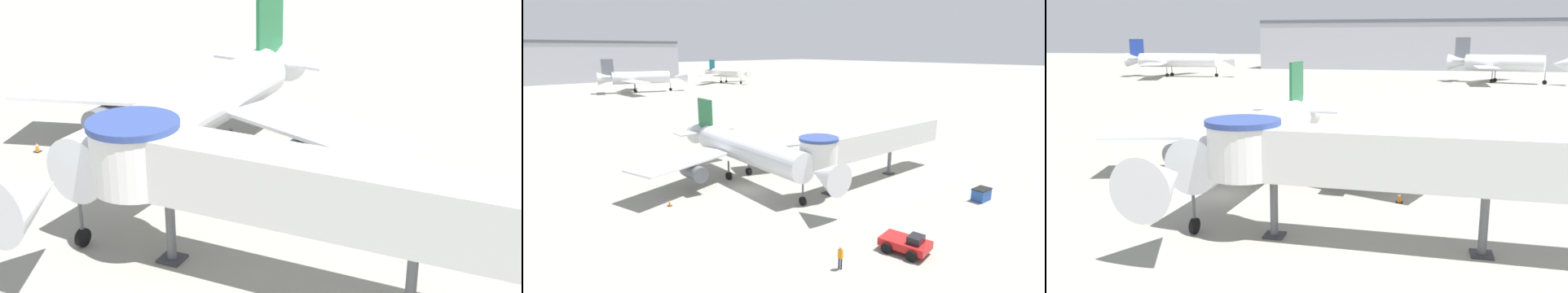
% 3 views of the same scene
% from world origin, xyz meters
% --- Properties ---
extents(ground_plane, '(800.00, 800.00, 0.00)m').
position_xyz_m(ground_plane, '(0.00, 0.00, 0.00)').
color(ground_plane, gray).
extents(main_airplane, '(27.09, 27.40, 8.77)m').
position_xyz_m(main_airplane, '(1.86, 2.85, 3.73)').
color(main_airplane, silver).
rests_on(main_airplane, ground_plane).
extents(jet_bridge, '(22.94, 4.10, 6.45)m').
position_xyz_m(jet_bridge, '(11.98, -6.79, 4.76)').
color(jet_bridge, silver).
rests_on(jet_bridge, ground_plane).
extents(traffic_cone_starboard_wing, '(0.47, 0.47, 0.77)m').
position_xyz_m(traffic_cone_starboard_wing, '(12.21, 0.90, 0.37)').
color(traffic_cone_starboard_wing, black).
rests_on(traffic_cone_starboard_wing, ground_plane).
extents(traffic_cone_port_wing, '(0.41, 0.41, 0.67)m').
position_xyz_m(traffic_cone_port_wing, '(-8.66, 1.57, 0.32)').
color(traffic_cone_port_wing, black).
rests_on(traffic_cone_port_wing, ground_plane).
extents(background_jet_gray_tail, '(30.12, 31.04, 11.70)m').
position_xyz_m(background_jet_gray_tail, '(34.24, 108.46, 5.11)').
color(background_jet_gray_tail, silver).
rests_on(background_jet_gray_tail, ground_plane).
extents(background_jet_blue_tail, '(35.29, 37.44, 11.37)m').
position_xyz_m(background_jet_blue_tail, '(-59.65, 113.66, 4.97)').
color(background_jet_blue_tail, silver).
rests_on(background_jet_blue_tail, ground_plane).
extents(terminal_building, '(126.35, 24.51, 18.78)m').
position_xyz_m(terminal_building, '(15.20, 175.00, 9.40)').
color(terminal_building, '#A8A8B2').
rests_on(terminal_building, ground_plane).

